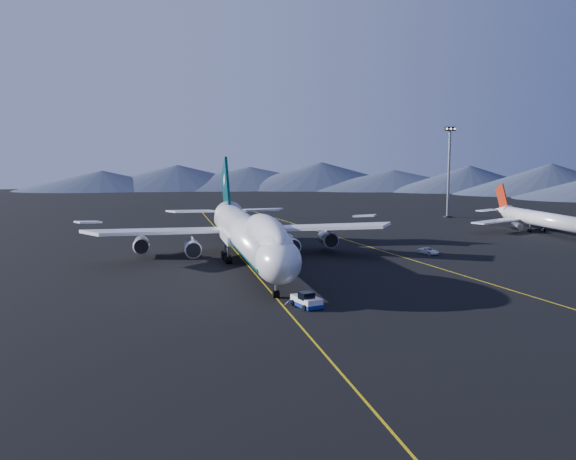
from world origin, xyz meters
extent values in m
plane|color=black|center=(0.00, 0.00, 0.00)|extent=(500.00, 500.00, 0.00)
cube|color=#C6A80B|center=(0.00, 0.00, 0.01)|extent=(0.25, 220.00, 0.01)
cube|color=#C6A80B|center=(30.00, 10.00, 0.01)|extent=(28.08, 198.09, 0.01)
cone|color=#3C455D|center=(-40.81, 231.43, 6.00)|extent=(100.00, 100.00, 12.00)
cone|color=#3C455D|center=(36.76, 232.11, 6.00)|extent=(100.00, 100.00, 12.00)
cone|color=#3C455D|center=(110.33, 207.49, 6.00)|extent=(100.00, 100.00, 12.00)
cone|color=#3C455D|center=(171.87, 160.27, 6.00)|extent=(100.00, 100.00, 12.00)
cylinder|color=silver|center=(0.00, 0.00, 5.60)|extent=(6.50, 56.00, 6.50)
ellipsoid|color=silver|center=(0.00, -28.00, 5.60)|extent=(6.50, 10.40, 6.50)
ellipsoid|color=silver|center=(0.00, -18.50, 8.10)|extent=(5.13, 25.16, 5.85)
cube|color=black|center=(0.00, -30.00, 6.80)|extent=(3.60, 1.61, 1.29)
cone|color=silver|center=(0.00, 33.00, 6.40)|extent=(6.50, 12.00, 6.50)
cube|color=#033739|center=(0.00, 1.00, 4.70)|extent=(6.24, 60.00, 1.10)
cube|color=silver|center=(0.00, 5.50, 4.50)|extent=(7.50, 13.00, 1.60)
cube|color=silver|center=(-14.50, 11.50, 5.20)|extent=(30.62, 23.28, 2.83)
cube|color=silver|center=(14.50, 11.50, 5.20)|extent=(30.62, 23.28, 2.83)
cylinder|color=slate|center=(-9.50, 7.50, 2.40)|extent=(2.90, 5.50, 2.90)
cylinder|color=slate|center=(-19.00, 14.00, 2.40)|extent=(2.90, 5.50, 2.90)
cylinder|color=slate|center=(9.50, 7.50, 2.40)|extent=(2.90, 5.50, 2.90)
cylinder|color=slate|center=(19.00, 14.00, 2.40)|extent=(2.90, 5.50, 2.90)
cube|color=#033739|center=(0.00, 32.00, 11.40)|extent=(0.55, 14.11, 15.94)
cube|color=silver|center=(-7.50, 34.50, 6.80)|extent=(12.39, 9.47, 0.98)
cube|color=silver|center=(7.50, 34.50, 6.80)|extent=(12.39, 9.47, 0.98)
cylinder|color=black|center=(0.00, -26.50, 0.55)|extent=(0.90, 1.10, 1.10)
cube|color=silver|center=(3.00, -32.54, 0.81)|extent=(3.61, 5.20, 1.18)
cube|color=navy|center=(3.00, -32.54, 0.38)|extent=(3.78, 5.44, 0.54)
cube|color=black|center=(3.00, -32.54, 1.67)|extent=(2.14, 2.14, 0.97)
cylinder|color=silver|center=(79.31, 28.98, 3.53)|extent=(3.73, 31.39, 3.73)
cone|color=silver|center=(79.31, 47.62, 3.92)|extent=(3.73, 6.87, 3.73)
cube|color=silver|center=(69.50, 33.89, 2.75)|extent=(16.47, 11.12, 0.34)
cube|color=silver|center=(89.12, 33.89, 2.75)|extent=(16.47, 11.12, 0.34)
cylinder|color=slate|center=(73.92, 31.43, 1.57)|extent=(1.86, 3.43, 1.86)
cylinder|color=slate|center=(84.71, 31.43, 1.57)|extent=(1.86, 3.43, 1.86)
cube|color=maroon|center=(79.31, 48.11, 7.65)|extent=(0.34, 6.69, 7.90)
imported|color=white|center=(37.53, 4.51, 0.64)|extent=(3.54, 5.08, 1.29)
cylinder|color=black|center=(73.40, 69.16, 0.22)|extent=(2.58, 2.58, 0.43)
cylinder|color=slate|center=(73.40, 69.16, 13.45)|extent=(0.75, 0.75, 26.90)
cube|color=black|center=(73.40, 69.16, 27.22)|extent=(3.44, 0.86, 1.29)
camera|label=1|loc=(-17.30, -114.12, 20.98)|focal=40.00mm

